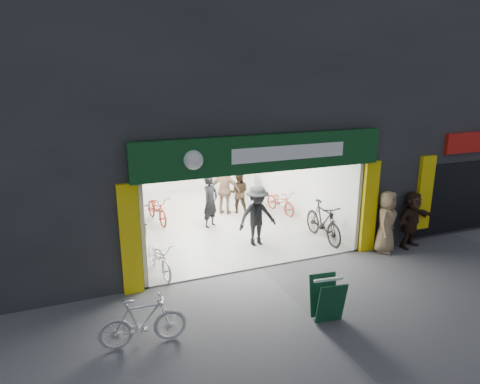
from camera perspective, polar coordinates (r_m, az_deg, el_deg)
ground at (r=11.29m, az=2.83°, el=-10.10°), size 60.00×60.00×0.00m
building at (r=15.13m, az=-1.77°, el=13.48°), size 17.00×10.27×8.00m
bike_left_front at (r=11.04m, az=-10.75°, el=-8.51°), size 0.81×1.72×0.87m
bike_left_midfront at (r=13.85m, az=-13.28°, el=-3.19°), size 0.57×1.76×1.04m
bike_left_midback at (r=14.64m, az=-11.00°, el=-2.22°), size 0.86×1.87×0.94m
bike_left_back at (r=16.19m, az=-14.66°, el=-0.30°), size 0.69×1.96×1.16m
bike_right_front at (r=13.03m, az=11.04°, el=-3.92°), size 0.63×2.01×1.20m
bike_right_mid at (r=15.37m, az=5.42°, el=-1.30°), size 0.80×1.68×0.85m
bike_right_back at (r=15.54m, az=2.21°, el=-0.83°), size 0.55×1.63×0.96m
parked_bike at (r=8.43m, az=-12.83°, el=-16.49°), size 1.65×0.57×0.97m
customer_a at (r=13.81m, az=-3.96°, el=-1.30°), size 0.76×0.72×1.75m
customer_b at (r=15.21m, az=-0.19°, el=-0.06°), size 0.91×0.82×1.53m
customer_c at (r=12.31m, az=2.31°, el=-3.27°), size 1.22×0.76×1.82m
customer_d at (r=15.00m, az=-2.01°, el=0.25°), size 1.11×1.01×1.81m
pedestrian_near at (r=12.61m, az=18.91°, el=-3.78°), size 1.03×0.98×1.78m
pedestrian_far at (r=13.22m, az=21.89°, el=-3.43°), size 1.62×0.90×1.67m
sandwich_board at (r=9.11m, az=11.55°, el=-13.68°), size 0.66×0.67×0.90m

